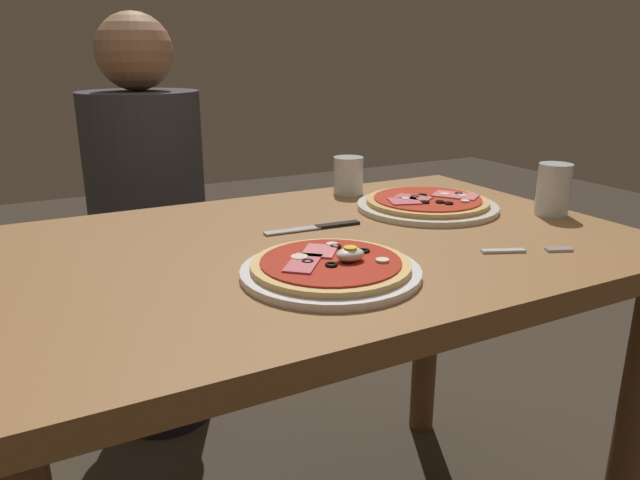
{
  "coord_description": "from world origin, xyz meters",
  "views": [
    {
      "loc": [
        -0.48,
        -0.91,
        1.07
      ],
      "look_at": [
        -0.04,
        -0.08,
        0.78
      ],
      "focal_mm": 33.45,
      "sensor_mm": 36.0,
      "label": 1
    }
  ],
  "objects_px": {
    "water_glass_near": "(553,193)",
    "water_glass_far": "(348,178)",
    "dining_table": "(318,305)",
    "pizza_foreground": "(331,268)",
    "knife": "(320,227)",
    "fork": "(520,251)",
    "diner_person": "(151,242)",
    "pizza_across_left": "(427,204)"
  },
  "relations": [
    {
      "from": "pizza_foreground",
      "to": "water_glass_near",
      "type": "xyz_separation_m",
      "value": [
        0.58,
        0.1,
        0.03
      ]
    },
    {
      "from": "diner_person",
      "to": "water_glass_near",
      "type": "bearing_deg",
      "value": 128.72
    },
    {
      "from": "pizza_across_left",
      "to": "water_glass_far",
      "type": "height_order",
      "value": "water_glass_far"
    },
    {
      "from": "pizza_foreground",
      "to": "water_glass_far",
      "type": "distance_m",
      "value": 0.56
    },
    {
      "from": "water_glass_far",
      "to": "diner_person",
      "type": "relative_size",
      "value": 0.07
    },
    {
      "from": "knife",
      "to": "water_glass_far",
      "type": "bearing_deg",
      "value": 49.22
    },
    {
      "from": "pizza_foreground",
      "to": "diner_person",
      "type": "distance_m",
      "value": 0.94
    },
    {
      "from": "water_glass_near",
      "to": "water_glass_far",
      "type": "xyz_separation_m",
      "value": [
        -0.27,
        0.37,
        -0.01
      ]
    },
    {
      "from": "water_glass_near",
      "to": "knife",
      "type": "bearing_deg",
      "value": 164.03
    },
    {
      "from": "water_glass_far",
      "to": "diner_person",
      "type": "height_order",
      "value": "diner_person"
    },
    {
      "from": "pizza_foreground",
      "to": "dining_table",
      "type": "bearing_deg",
      "value": 68.75
    },
    {
      "from": "water_glass_far",
      "to": "diner_person",
      "type": "distance_m",
      "value": 0.64
    },
    {
      "from": "pizza_foreground",
      "to": "pizza_across_left",
      "type": "bearing_deg",
      "value": 34.07
    },
    {
      "from": "water_glass_far",
      "to": "diner_person",
      "type": "bearing_deg",
      "value": 130.25
    },
    {
      "from": "pizza_across_left",
      "to": "fork",
      "type": "height_order",
      "value": "pizza_across_left"
    },
    {
      "from": "water_glass_far",
      "to": "water_glass_near",
      "type": "bearing_deg",
      "value": -53.24
    },
    {
      "from": "fork",
      "to": "diner_person",
      "type": "distance_m",
      "value": 1.07
    },
    {
      "from": "diner_person",
      "to": "fork",
      "type": "bearing_deg",
      "value": 113.23
    },
    {
      "from": "dining_table",
      "to": "diner_person",
      "type": "distance_m",
      "value": 0.77
    },
    {
      "from": "water_glass_far",
      "to": "fork",
      "type": "xyz_separation_m",
      "value": [
        0.03,
        -0.52,
        -0.04
      ]
    },
    {
      "from": "pizza_across_left",
      "to": "water_glass_near",
      "type": "relative_size",
      "value": 2.81
    },
    {
      "from": "dining_table",
      "to": "water_glass_far",
      "type": "xyz_separation_m",
      "value": [
        0.24,
        0.3,
        0.16
      ]
    },
    {
      "from": "dining_table",
      "to": "knife",
      "type": "height_order",
      "value": "knife"
    },
    {
      "from": "dining_table",
      "to": "fork",
      "type": "relative_size",
      "value": 7.7
    },
    {
      "from": "dining_table",
      "to": "water_glass_far",
      "type": "relative_size",
      "value": 13.13
    },
    {
      "from": "fork",
      "to": "diner_person",
      "type": "bearing_deg",
      "value": 113.23
    },
    {
      "from": "water_glass_near",
      "to": "pizza_foreground",
      "type": "bearing_deg",
      "value": -170.34
    },
    {
      "from": "water_glass_near",
      "to": "diner_person",
      "type": "height_order",
      "value": "diner_person"
    },
    {
      "from": "pizza_across_left",
      "to": "pizza_foreground",
      "type": "bearing_deg",
      "value": -145.93
    },
    {
      "from": "dining_table",
      "to": "knife",
      "type": "xyz_separation_m",
      "value": [
        0.04,
        0.07,
        0.13
      ]
    },
    {
      "from": "water_glass_near",
      "to": "knife",
      "type": "xyz_separation_m",
      "value": [
        -0.47,
        0.14,
        -0.04
      ]
    },
    {
      "from": "pizza_foreground",
      "to": "fork",
      "type": "relative_size",
      "value": 1.82
    },
    {
      "from": "pizza_foreground",
      "to": "water_glass_near",
      "type": "bearing_deg",
      "value": 9.66
    },
    {
      "from": "knife",
      "to": "diner_person",
      "type": "relative_size",
      "value": 0.17
    },
    {
      "from": "knife",
      "to": "diner_person",
      "type": "xyz_separation_m",
      "value": [
        -0.18,
        0.68,
        -0.19
      ]
    },
    {
      "from": "dining_table",
      "to": "water_glass_far",
      "type": "distance_m",
      "value": 0.42
    },
    {
      "from": "pizza_across_left",
      "to": "water_glass_near",
      "type": "distance_m",
      "value": 0.26
    },
    {
      "from": "dining_table",
      "to": "fork",
      "type": "bearing_deg",
      "value": -38.56
    },
    {
      "from": "fork",
      "to": "knife",
      "type": "bearing_deg",
      "value": 129.28
    },
    {
      "from": "pizza_across_left",
      "to": "water_glass_far",
      "type": "xyz_separation_m",
      "value": [
        -0.08,
        0.21,
        0.03
      ]
    },
    {
      "from": "water_glass_near",
      "to": "water_glass_far",
      "type": "height_order",
      "value": "water_glass_near"
    },
    {
      "from": "pizza_across_left",
      "to": "fork",
      "type": "relative_size",
      "value": 2.01
    }
  ]
}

